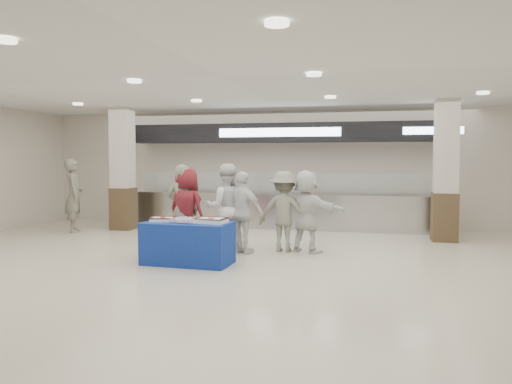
% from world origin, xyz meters
% --- Properties ---
extents(ground, '(14.00, 14.00, 0.00)m').
position_xyz_m(ground, '(0.00, 0.00, 0.00)').
color(ground, beige).
rests_on(ground, ground).
extents(serving_line, '(8.70, 0.85, 2.80)m').
position_xyz_m(serving_line, '(0.00, 5.40, 1.16)').
color(serving_line, '#ADB0B4').
rests_on(serving_line, ground).
extents(column_left, '(0.55, 0.55, 3.20)m').
position_xyz_m(column_left, '(-4.00, 4.20, 1.53)').
color(column_left, '#3C2C1B').
rests_on(column_left, ground).
extents(column_right, '(0.55, 0.55, 3.20)m').
position_xyz_m(column_right, '(4.00, 4.20, 1.53)').
color(column_right, '#3C2C1B').
rests_on(column_right, ground).
extents(display_table, '(1.59, 0.86, 0.75)m').
position_xyz_m(display_table, '(-0.79, 0.55, 0.38)').
color(display_table, navy).
rests_on(display_table, ground).
extents(sheet_cake_left, '(0.47, 0.40, 0.09)m').
position_xyz_m(sheet_cake_left, '(-1.28, 0.57, 0.79)').
color(sheet_cake_left, white).
rests_on(sheet_cake_left, display_table).
extents(sheet_cake_right, '(0.56, 0.46, 0.10)m').
position_xyz_m(sheet_cake_right, '(-0.35, 0.55, 0.80)').
color(sheet_cake_right, white).
rests_on(sheet_cake_right, display_table).
extents(cupcake_tray, '(0.50, 0.40, 0.07)m').
position_xyz_m(cupcake_tray, '(-0.79, 0.54, 0.79)').
color(cupcake_tray, '#B9B9BE').
rests_on(cupcake_tray, display_table).
extents(civilian_maroon, '(0.97, 0.79, 1.71)m').
position_xyz_m(civilian_maroon, '(-1.18, 1.49, 0.86)').
color(civilian_maroon, maroon).
rests_on(civilian_maroon, ground).
extents(soldier_a, '(0.65, 0.43, 1.77)m').
position_xyz_m(soldier_a, '(-1.24, 1.47, 0.88)').
color(soldier_a, slate).
rests_on(soldier_a, ground).
extents(chef_tall, '(1.04, 0.92, 1.78)m').
position_xyz_m(chef_tall, '(-0.47, 1.84, 0.89)').
color(chef_tall, white).
rests_on(chef_tall, ground).
extents(chef_short, '(1.03, 0.72, 1.63)m').
position_xyz_m(chef_short, '(-0.08, 1.72, 0.81)').
color(chef_short, white).
rests_on(chef_short, ground).
extents(soldier_b, '(1.06, 0.63, 1.63)m').
position_xyz_m(soldier_b, '(0.67, 2.13, 0.81)').
color(soldier_b, slate).
rests_on(soldier_b, ground).
extents(civilian_white, '(1.60, 1.07, 1.65)m').
position_xyz_m(civilian_white, '(1.12, 2.15, 0.83)').
color(civilian_white, white).
rests_on(civilian_white, ground).
extents(soldier_bg, '(0.74, 0.81, 1.87)m').
position_xyz_m(soldier_bg, '(-4.99, 3.47, 0.93)').
color(soldier_bg, slate).
rests_on(soldier_bg, ground).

